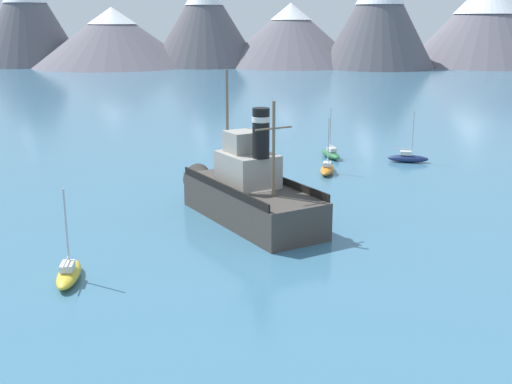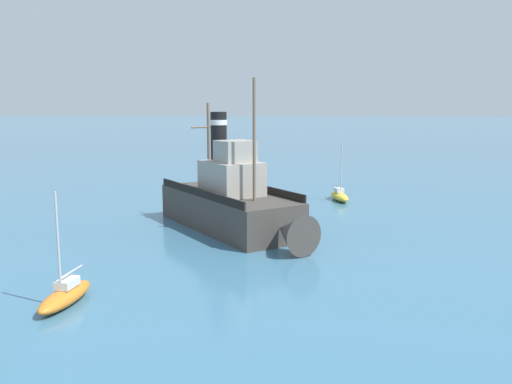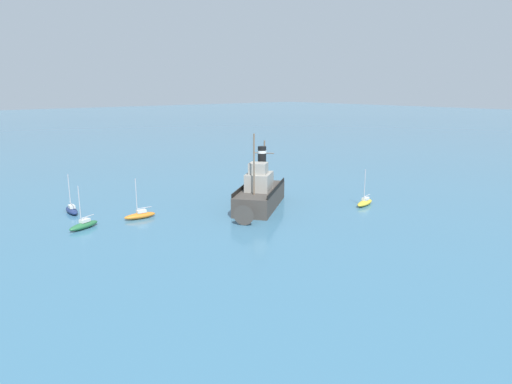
{
  "view_description": "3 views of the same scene",
  "coord_description": "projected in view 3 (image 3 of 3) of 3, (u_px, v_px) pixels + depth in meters",
  "views": [
    {
      "loc": [
        4.01,
        -40.53,
        13.24
      ],
      "look_at": [
        -0.16,
        1.85,
        1.69
      ],
      "focal_mm": 45.0,
      "sensor_mm": 36.0,
      "label": 1
    },
    {
      "loc": [
        -4.65,
        36.12,
        8.45
      ],
      "look_at": [
        -2.19,
        0.07,
        2.44
      ],
      "focal_mm": 38.0,
      "sensor_mm": 36.0,
      "label": 2
    },
    {
      "loc": [
        -43.9,
        38.24,
        15.36
      ],
      "look_at": [
        -3.32,
        3.73,
        3.02
      ],
      "focal_mm": 32.0,
      "sensor_mm": 36.0,
      "label": 3
    }
  ],
  "objects": [
    {
      "name": "sailboat_orange",
      "position": [
        140.0,
        215.0,
        54.27
      ],
      "size": [
        1.52,
        3.9,
        4.9
      ],
      "color": "orange",
      "rests_on": "ground"
    },
    {
      "name": "old_tugboat",
      "position": [
        259.0,
        194.0,
        58.6
      ],
      "size": [
        11.28,
        13.58,
        9.9
      ],
      "color": "#423D38",
      "rests_on": "ground"
    },
    {
      "name": "sailboat_navy",
      "position": [
        72.0,
        210.0,
        56.58
      ],
      "size": [
        3.89,
        1.45,
        4.9
      ],
      "color": "navy",
      "rests_on": "ground"
    },
    {
      "name": "sailboat_yellow",
      "position": [
        365.0,
        202.0,
        60.25
      ],
      "size": [
        1.85,
        3.94,
        4.9
      ],
      "color": "gold",
      "rests_on": "ground"
    },
    {
      "name": "ground_plane",
      "position": [
        261.0,
        206.0,
        60.18
      ],
      "size": [
        600.0,
        600.0,
        0.0
      ],
      "primitive_type": "plane",
      "color": "teal"
    },
    {
      "name": "sailboat_green",
      "position": [
        84.0,
        225.0,
        50.44
      ],
      "size": [
        2.4,
        3.94,
        4.9
      ],
      "color": "#286B3D",
      "rests_on": "ground"
    }
  ]
}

